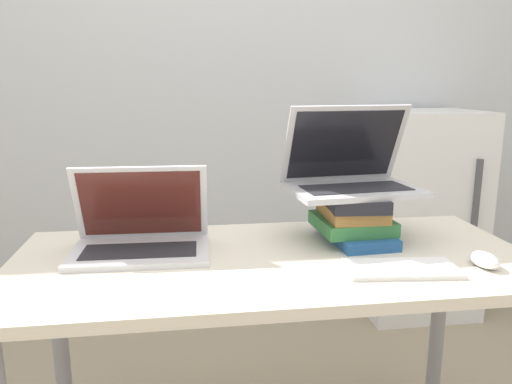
{
  "coord_description": "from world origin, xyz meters",
  "views": [
    {
      "loc": [
        -0.23,
        -0.94,
        1.2
      ],
      "look_at": [
        -0.05,
        0.32,
        0.92
      ],
      "focal_mm": 35.0,
      "sensor_mm": 36.0,
      "label": 1
    }
  ],
  "objects_px": {
    "laptop_left": "(141,235)",
    "mini_fridge": "(417,212)",
    "laptop_on_books": "(350,174)",
    "wireless_keyboard": "(401,268)",
    "book_stack": "(353,217)",
    "mouse": "(484,260)"
  },
  "relations": [
    {
      "from": "laptop_left",
      "to": "mini_fridge",
      "type": "xyz_separation_m",
      "value": [
        1.33,
        1.04,
        -0.26
      ]
    },
    {
      "from": "laptop_on_books",
      "to": "wireless_keyboard",
      "type": "xyz_separation_m",
      "value": [
        0.04,
        -0.3,
        -0.19
      ]
    },
    {
      "from": "book_stack",
      "to": "wireless_keyboard",
      "type": "bearing_deg",
      "value": -81.54
    },
    {
      "from": "laptop_on_books",
      "to": "wireless_keyboard",
      "type": "bearing_deg",
      "value": -82.36
    },
    {
      "from": "laptop_on_books",
      "to": "mini_fridge",
      "type": "relative_size",
      "value": 0.38
    },
    {
      "from": "laptop_left",
      "to": "mouse",
      "type": "relative_size",
      "value": 3.9
    },
    {
      "from": "book_stack",
      "to": "laptop_on_books",
      "type": "distance_m",
      "value": 0.13
    },
    {
      "from": "book_stack",
      "to": "laptop_on_books",
      "type": "bearing_deg",
      "value": 91.81
    },
    {
      "from": "wireless_keyboard",
      "to": "laptop_on_books",
      "type": "bearing_deg",
      "value": 97.64
    },
    {
      "from": "mouse",
      "to": "mini_fridge",
      "type": "height_order",
      "value": "mini_fridge"
    },
    {
      "from": "mini_fridge",
      "to": "laptop_left",
      "type": "bearing_deg",
      "value": -142.03
    },
    {
      "from": "laptop_left",
      "to": "laptop_on_books",
      "type": "height_order",
      "value": "laptop_on_books"
    },
    {
      "from": "wireless_keyboard",
      "to": "mouse",
      "type": "height_order",
      "value": "mouse"
    },
    {
      "from": "laptop_on_books",
      "to": "book_stack",
      "type": "bearing_deg",
      "value": -88.19
    },
    {
      "from": "laptop_on_books",
      "to": "laptop_left",
      "type": "bearing_deg",
      "value": -174.71
    },
    {
      "from": "mini_fridge",
      "to": "book_stack",
      "type": "bearing_deg",
      "value": -125.03
    },
    {
      "from": "book_stack",
      "to": "laptop_on_books",
      "type": "xyz_separation_m",
      "value": [
        -0.0,
        0.04,
        0.12
      ]
    },
    {
      "from": "wireless_keyboard",
      "to": "mouse",
      "type": "distance_m",
      "value": 0.22
    },
    {
      "from": "laptop_left",
      "to": "wireless_keyboard",
      "type": "distance_m",
      "value": 0.7
    },
    {
      "from": "wireless_keyboard",
      "to": "book_stack",
      "type": "bearing_deg",
      "value": 98.46
    },
    {
      "from": "laptop_left",
      "to": "mouse",
      "type": "distance_m",
      "value": 0.91
    },
    {
      "from": "mouse",
      "to": "mini_fridge",
      "type": "xyz_separation_m",
      "value": [
        0.45,
        1.28,
        -0.23
      ]
    }
  ]
}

